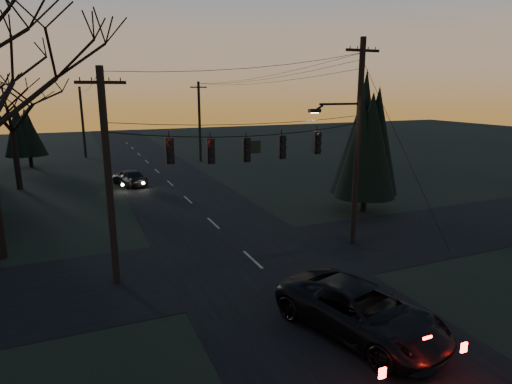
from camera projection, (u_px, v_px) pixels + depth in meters
name	position (u px, v px, depth m)	size (l,w,h in m)	color
main_road	(195.00, 207.00, 28.65)	(8.00, 120.00, 0.02)	black
cross_road	(253.00, 260.00, 19.70)	(60.00, 7.00, 0.02)	black
utility_pole_right	(352.00, 244.00, 21.80)	(5.00, 0.30, 10.00)	black
utility_pole_left	(117.00, 282.00, 17.42)	(1.80, 0.30, 8.50)	black
utility_pole_far_r	(201.00, 161.00, 46.85)	(1.80, 0.30, 8.50)	black
utility_pole_far_l	(86.00, 157.00, 49.63)	(0.30, 0.30, 8.00)	black
span_signal_assembly	(247.00, 148.00, 18.40)	(11.50, 0.44, 1.64)	black
evergreen_right	(367.00, 141.00, 26.55)	(3.88, 3.88, 7.93)	black
bare_tree_dist	(10.00, 108.00, 32.24)	(6.77, 6.77, 8.97)	black
evergreen_dist	(28.00, 134.00, 42.61)	(3.36, 3.36, 5.60)	black
suv_near	(360.00, 311.00, 13.57)	(2.65, 5.74, 1.60)	black
sedan_oncoming_a	(129.00, 177.00, 34.83)	(1.64, 4.08, 1.39)	black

